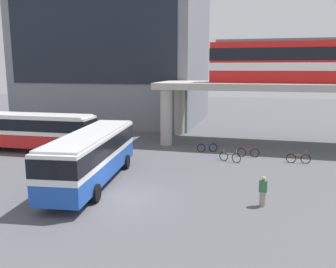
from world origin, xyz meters
The scene contains 10 objects.
ground_plane centered at (0.00, 10.00, 0.00)m, with size 120.00×120.00×0.00m, color #515156.
station_building centered at (-11.67, 28.10, 9.78)m, with size 22.64×15.47×19.55m.
elevated_platform centered at (13.17, 16.87, 4.98)m, with size 30.81×7.12×5.74m.
bus_main centered at (-2.53, 1.97, 1.99)m, with size 3.82×11.26×3.22m.
bus_secondary centered at (-11.55, 8.67, 1.99)m, with size 11.12×3.04×3.22m.
bicycle_silver centered at (5.27, 9.42, 0.36)m, with size 1.70×0.68×1.04m.
bicycle_blue centered at (3.10, 12.23, 0.36)m, with size 1.68×0.72×1.04m.
bicycle_brown centered at (10.31, 10.27, 0.36)m, with size 1.79×0.16×1.04m.
bicycle_red centered at (6.56, 11.29, 0.36)m, with size 1.79×0.22×1.04m.
pedestrian_at_kerb centered at (7.71, 0.74, 0.75)m, with size 0.44×0.32×1.61m.
Camera 1 is at (7.43, -17.72, 7.12)m, focal length 38.53 mm.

